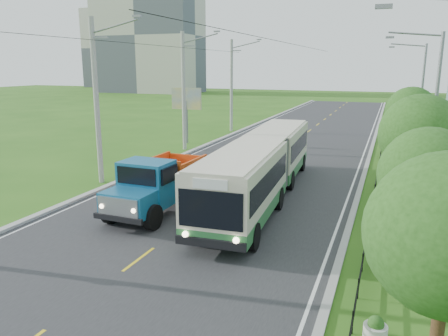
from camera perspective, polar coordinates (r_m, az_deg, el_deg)
The scene contains 27 objects.
ground at distance 17.27m, azimuth -11.04°, elevation -11.64°, with size 240.00×240.00×0.00m, color #285814.
road at distance 35.01m, azimuth 6.43°, elevation 1.29°, with size 14.00×120.00×0.02m, color #28282B.
curb_left at distance 37.41m, azimuth -4.30°, elevation 2.21°, with size 0.40×120.00×0.15m, color #9E9E99.
curb_right at distance 33.98m, azimuth 18.17°, elevation 0.41°, with size 0.30×120.00×0.10m, color #9E9E99.
edge_line_left at distance 37.19m, azimuth -3.53°, elevation 2.07°, with size 0.12×120.00×0.00m, color silver.
edge_line_right at distance 34.01m, azimuth 17.33°, elevation 0.43°, with size 0.12×120.00×0.00m, color silver.
centre_dash at distance 17.26m, azimuth -11.04°, elevation -11.58°, with size 0.12×2.20×0.00m, color yellow.
railing_right at distance 28.05m, azimuth 19.24°, elevation -1.76°, with size 0.04×40.00×0.60m, color black.
pole_near at distance 27.90m, azimuth -16.27°, elevation 8.38°, with size 3.51×0.32×10.00m.
pole_mid at distance 38.15m, azimuth -5.25°, elevation 10.00°, with size 3.51×0.32×10.00m.
pole_far at distance 49.19m, azimuth 1.02°, elevation 10.76°, with size 3.51×0.32×10.00m.
tree_second at distance 15.82m, azimuth 25.19°, elevation -1.48°, with size 3.18×3.26×5.30m.
tree_third at distance 21.61m, azimuth 24.30°, elevation 3.52°, with size 3.60×3.62×6.00m.
tree_fourth at distance 27.60m, azimuth 23.63°, elevation 4.60°, with size 3.24×3.31×5.40m.
tree_fifth at distance 33.52m, azimuth 23.29°, elevation 6.43°, with size 3.48×3.52×5.80m.
tree_back at distance 39.51m, azimuth 23.00°, elevation 7.04°, with size 3.30×3.36×5.50m.
streetlight_mid at distance 27.37m, azimuth 25.54°, elevation 7.14°, with size 3.02×0.20×9.07m.
streetlight_far at distance 41.31m, azimuth 24.19°, elevation 8.90°, with size 3.02×0.20×9.07m.
planter_front at distance 13.15m, azimuth 19.17°, elevation -19.26°, with size 0.64×0.64×0.67m.
planter_near at distance 20.39m, azimuth 20.07°, elevation -7.41°, with size 0.64×0.64×0.67m.
planter_mid at distance 28.05m, azimuth 20.46°, elevation -1.89°, with size 0.64×0.64×0.67m.
planter_far at distance 35.86m, azimuth 20.69°, elevation 1.25°, with size 0.64×0.64×0.67m.
billboard_left at distance 41.46m, azimuth -4.92°, elevation 8.56°, with size 3.00×0.20×5.20m.
apartment_near at distance 125.71m, azimuth -9.84°, elevation 16.58°, with size 28.00×14.00×30.00m, color #B7B2A3.
apartment_far at distance 160.03m, azimuth -13.08°, elevation 14.96°, with size 24.00×14.00×26.00m, color #B7B2A3.
bus at distance 23.95m, azimuth 5.00°, elevation 0.63°, with size 3.78×17.30×3.31m.
dump_truck at distance 22.01m, azimuth -8.77°, elevation -1.71°, with size 2.75×6.71×2.79m.
Camera 1 is at (8.53, -13.19, 7.19)m, focal length 35.00 mm.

